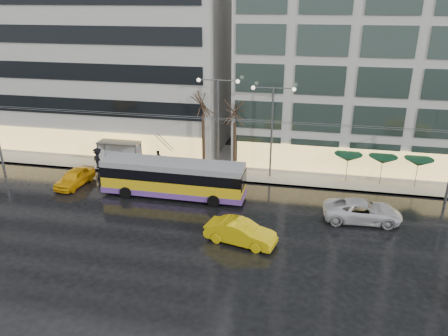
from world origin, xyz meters
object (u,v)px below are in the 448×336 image
(trolleybus, at_px, (173,179))
(bus_shelter, at_px, (117,148))
(street_lamp_near, at_px, (218,113))
(taxi_a, at_px, (75,177))

(trolleybus, bearing_deg, bus_shelter, 143.59)
(street_lamp_near, distance_m, taxi_a, 14.31)
(taxi_a, bearing_deg, trolleybus, 4.34)
(bus_shelter, distance_m, taxi_a, 5.73)
(street_lamp_near, relative_size, taxi_a, 2.01)
(bus_shelter, relative_size, street_lamp_near, 0.47)
(street_lamp_near, xyz_separation_m, taxi_a, (-12.17, -5.43, -5.22))
(trolleybus, xyz_separation_m, bus_shelter, (-7.70, 5.68, 0.42))
(trolleybus, relative_size, street_lamp_near, 1.36)
(trolleybus, distance_m, bus_shelter, 9.57)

